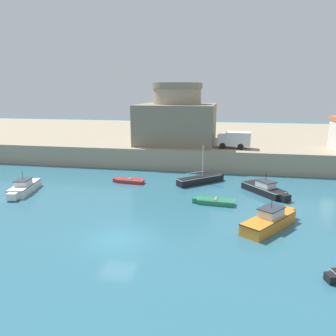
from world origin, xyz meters
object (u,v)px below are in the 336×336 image
motorboat_white_1 (24,187)px  motorboat_black_6 (265,189)px  truck_on_quay (234,139)px  motorboat_orange_0 (270,220)px  dinghy_green_2 (215,201)px  fortress (177,119)px  dinghy_red_3 (129,181)px  sailboat_black_5 (200,180)px

motorboat_white_1 → motorboat_black_6: bearing=9.3°
truck_on_quay → motorboat_orange_0: bearing=-82.5°
dinghy_green_2 → motorboat_black_6: size_ratio=0.73×
motorboat_orange_0 → fortress: bearing=115.1°
motorboat_orange_0 → dinghy_red_3: (-14.48, 10.19, -0.35)m
motorboat_orange_0 → sailboat_black_5: (-6.39, 11.44, -0.15)m
sailboat_black_5 → motorboat_black_6: (6.87, -2.69, 0.07)m
motorboat_black_6 → fortress: (-11.49, 14.80, 5.67)m
motorboat_white_1 → sailboat_black_5: 19.05m
motorboat_white_1 → dinghy_green_2: motorboat_white_1 is taller
motorboat_white_1 → truck_on_quay: (21.60, 15.03, 3.46)m
truck_on_quay → motorboat_black_6: bearing=-74.3°
motorboat_black_6 → fortress: bearing=127.8°
motorboat_orange_0 → motorboat_black_6: size_ratio=1.10×
sailboat_black_5 → motorboat_white_1: bearing=-159.3°
motorboat_white_1 → motorboat_black_6: motorboat_white_1 is taller
dinghy_red_3 → sailboat_black_5: sailboat_black_5 is taller
motorboat_white_1 → dinghy_red_3: motorboat_white_1 is taller
motorboat_black_6 → sailboat_black_5: bearing=158.6°
dinghy_green_2 → truck_on_quay: size_ratio=0.88×
motorboat_white_1 → fortress: size_ratio=0.53×
dinghy_red_3 → motorboat_black_6: 15.03m
sailboat_black_5 → truck_on_quay: size_ratio=1.17×
dinghy_green_2 → fortress: size_ratio=0.36×
dinghy_red_3 → motorboat_white_1: bearing=-150.6°
dinghy_green_2 → fortress: (-6.54, 18.88, 5.92)m
sailboat_black_5 → fortress: (-4.61, 12.10, 5.74)m
dinghy_green_2 → motorboat_black_6: (4.95, 4.09, 0.24)m
fortress → motorboat_orange_0: bearing=-64.9°
dinghy_green_2 → motorboat_black_6: motorboat_black_6 is taller
dinghy_red_3 → fortress: (3.48, 13.35, 5.94)m
truck_on_quay → sailboat_black_5: bearing=-114.5°
dinghy_green_2 → sailboat_black_5: bearing=105.9°
fortress → truck_on_quay: fortress is taller
fortress → truck_on_quay: 9.48m
motorboat_white_1 → motorboat_black_6: size_ratio=1.08×
truck_on_quay → dinghy_red_3: bearing=-141.2°
motorboat_black_6 → motorboat_orange_0: bearing=-93.2°
fortress → truck_on_quay: bearing=-24.5°
motorboat_white_1 → dinghy_red_3: 11.18m
dinghy_green_2 → fortress: bearing=109.1°
sailboat_black_5 → motorboat_black_6: bearing=-21.4°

